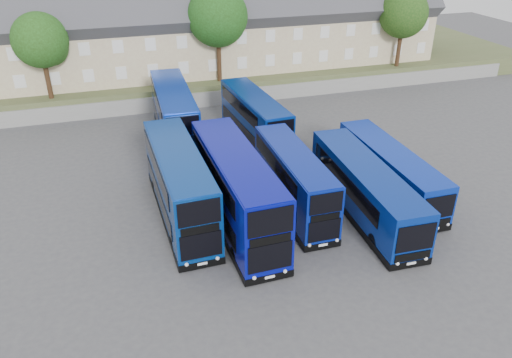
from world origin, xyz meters
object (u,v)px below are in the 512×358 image
Objects in this scene: dd_front_left at (180,186)px; tree_west at (42,42)px; dd_front_mid at (237,191)px; tree_east at (404,15)px; coach_east_a at (364,190)px; tree_mid at (219,19)px.

tree_west reaches higher than dd_front_left.
dd_front_mid is 1.56× the size of tree_west.
dd_front_mid is (3.12, -1.85, 0.11)m from dd_front_left.
tree_east reaches higher than dd_front_left.
coach_east_a is (11.17, -2.94, -0.58)m from dd_front_left.
dd_front_left is 1.48× the size of tree_west.
coach_east_a is 30.92m from tree_west.
coach_east_a is 25.05m from tree_mid.
tree_east is (20.00, -0.50, -0.68)m from tree_mid.
dd_front_mid is at bearing 174.89° from coach_east_a.
tree_east reaches higher than coach_east_a.
tree_east is at bearing 57.30° from coach_east_a.
tree_east reaches higher than dd_front_mid.
dd_front_left is 1.24× the size of tree_mid.
tree_west is (-19.38, 23.47, 5.43)m from coach_east_a.
tree_mid reaches higher than dd_front_left.
tree_west reaches higher than coach_east_a.
tree_west is at bearing -180.00° from tree_east.
tree_mid reaches higher than tree_east.
dd_front_left is at bearing 148.09° from dd_front_mid.
tree_east is (36.00, 0.00, 0.34)m from tree_west.
dd_front_left is 11.57m from coach_east_a.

